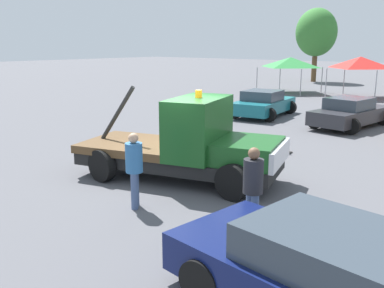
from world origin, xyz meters
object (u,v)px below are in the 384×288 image
object	(u,v)px
canopy_tent_red	(360,62)
parked_car_charcoal	(350,113)
foreground_car	(343,282)
traffic_cone	(285,146)
person_at_hood	(134,165)
parked_car_teal	(263,104)
tree_left	(316,33)
person_near_truck	(253,185)
canopy_tent_green	(290,62)
tow_truck	(190,146)

from	to	relation	value
canopy_tent_red	parked_car_charcoal	bearing A→B (deg)	-72.53
foreground_car	traffic_cone	bearing A→B (deg)	128.65
foreground_car	person_at_hood	world-z (taller)	person_at_hood
person_at_hood	parked_car_charcoal	xyz separation A→B (m)	(0.24, 12.74, -0.36)
parked_car_teal	tree_left	world-z (taller)	tree_left
person_near_truck	traffic_cone	world-z (taller)	person_near_truck
foreground_car	parked_car_teal	xyz separation A→B (m)	(-9.46, 14.00, -0.00)
parked_car_teal	parked_car_charcoal	bearing A→B (deg)	-99.01
person_at_hood	parked_car_charcoal	world-z (taller)	person_at_hood
parked_car_teal	canopy_tent_green	world-z (taller)	canopy_tent_green
tree_left	traffic_cone	bearing A→B (deg)	-67.46
tow_truck	foreground_car	size ratio (longest dim) A/B	1.15
foreground_car	tree_left	bearing A→B (deg)	121.24
traffic_cone	tow_truck	bearing A→B (deg)	-98.04
tow_truck	tree_left	world-z (taller)	tree_left
person_at_hood	canopy_tent_green	size ratio (longest dim) A/B	0.47
person_near_truck	foreground_car	bearing A→B (deg)	-92.56
person_near_truck	canopy_tent_green	size ratio (longest dim) A/B	0.48
parked_car_charcoal	tree_left	xyz separation A→B (m)	(-11.27, 21.11, 4.02)
person_near_truck	tree_left	size ratio (longest dim) A/B	0.25
canopy_tent_green	tree_left	world-z (taller)	tree_left
parked_car_teal	canopy_tent_green	bearing A→B (deg)	13.07
canopy_tent_green	canopy_tent_red	world-z (taller)	canopy_tent_red
tow_truck	foreground_car	world-z (taller)	tow_truck
person_near_truck	parked_car_charcoal	bearing A→B (deg)	43.89
parked_car_charcoal	canopy_tent_red	xyz separation A→B (m)	(-3.50, 11.11, 1.75)
person_at_hood	foreground_car	bearing A→B (deg)	127.58
person_near_truck	parked_car_teal	distance (m)	14.20
parked_car_teal	traffic_cone	distance (m)	7.65
tree_left	traffic_cone	world-z (taller)	tree_left
foreground_car	person_near_truck	size ratio (longest dim) A/B	2.97
canopy_tent_green	tow_truck	bearing A→B (deg)	-69.36
person_at_hood	canopy_tent_red	size ratio (longest dim) A/B	0.52
foreground_car	canopy_tent_red	world-z (taller)	canopy_tent_red
tow_truck	foreground_car	distance (m)	6.59
person_at_hood	canopy_tent_red	world-z (taller)	canopy_tent_red
canopy_tent_red	person_at_hood	bearing A→B (deg)	-82.24
tow_truck	tree_left	size ratio (longest dim) A/B	0.86
tow_truck	canopy_tent_green	xyz separation A→B (m)	(-8.04, 21.34, 1.31)
tow_truck	parked_car_teal	xyz separation A→B (m)	(-3.90, 10.48, -0.31)
canopy_tent_red	traffic_cone	distance (m)	17.66
person_at_hood	tree_left	world-z (taller)	tree_left
parked_car_charcoal	traffic_cone	xyz separation A→B (m)	(0.01, -6.07, -0.39)
foreground_car	parked_car_teal	size ratio (longest dim) A/B	1.16
tow_truck	canopy_tent_red	distance (m)	21.74
canopy_tent_green	traffic_cone	size ratio (longest dim) A/B	6.65
canopy_tent_green	canopy_tent_red	xyz separation A→B (m)	(5.15, 0.16, 0.12)
tow_truck	canopy_tent_green	world-z (taller)	canopy_tent_green
parked_car_teal	tree_left	size ratio (longest dim) A/B	0.65
parked_car_charcoal	canopy_tent_green	distance (m)	14.05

